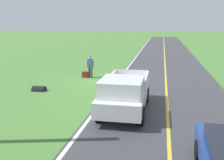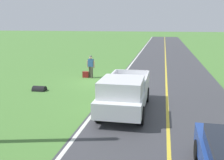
# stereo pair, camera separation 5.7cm
# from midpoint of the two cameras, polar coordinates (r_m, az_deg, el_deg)

# --- Properties ---
(ground_plane) EXTENTS (200.00, 200.00, 0.00)m
(ground_plane) POSITION_cam_midpoint_polar(r_m,az_deg,el_deg) (19.24, -2.71, -0.40)
(ground_plane) COLOR #4C7F38
(road_surface) EXTENTS (7.31, 120.00, 0.00)m
(road_surface) POSITION_cam_midpoint_polar(r_m,az_deg,el_deg) (18.74, 11.45, -0.98)
(road_surface) COLOR #3D3D42
(road_surface) RESTS_ON ground
(lane_edge_line) EXTENTS (0.16, 117.60, 0.00)m
(lane_edge_line) POSITION_cam_midpoint_polar(r_m,az_deg,el_deg) (19.00, 0.93, -0.54)
(lane_edge_line) COLOR silver
(lane_edge_line) RESTS_ON ground
(lane_centre_line) EXTENTS (0.14, 117.60, 0.00)m
(lane_centre_line) POSITION_cam_midpoint_polar(r_m,az_deg,el_deg) (18.74, 11.45, -0.97)
(lane_centre_line) COLOR gold
(lane_centre_line) RESTS_ON ground
(hitchhiker_walking) EXTENTS (0.62, 0.52, 1.75)m
(hitchhiker_walking) POSITION_cam_midpoint_polar(r_m,az_deg,el_deg) (20.56, -4.74, 3.19)
(hitchhiker_walking) COLOR #4C473D
(hitchhiker_walking) RESTS_ON ground
(suitcase_carried) EXTENTS (0.47, 0.21, 0.48)m
(suitcase_carried) POSITION_cam_midpoint_polar(r_m,az_deg,el_deg) (20.74, -5.88, 1.17)
(suitcase_carried) COLOR maroon
(suitcase_carried) RESTS_ON ground
(pickup_truck_passing) EXTENTS (2.12, 5.41, 1.82)m
(pickup_truck_passing) POSITION_cam_midpoint_polar(r_m,az_deg,el_deg) (12.63, 2.57, -2.75)
(pickup_truck_passing) COLOR silver
(pickup_truck_passing) RESTS_ON ground
(drainage_culvert) EXTENTS (0.80, 0.60, 0.60)m
(drainage_culvert) POSITION_cam_midpoint_polar(r_m,az_deg,el_deg) (17.41, -15.49, -2.23)
(drainage_culvert) COLOR black
(drainage_culvert) RESTS_ON ground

